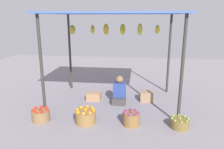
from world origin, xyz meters
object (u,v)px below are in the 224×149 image
at_px(basket_red_tomatoes, 41,115).
at_px(basket_oranges, 86,116).
at_px(wooden_crate_near_vendor, 94,96).
at_px(wooden_crate_stacked_rear, 147,96).
at_px(basket_limes, 180,123).
at_px(basket_purple_onions, 131,118).
at_px(vendor_person, 119,93).

height_order(basket_red_tomatoes, basket_oranges, basket_oranges).
xyz_separation_m(basket_oranges, wooden_crate_near_vendor, (-0.10, 1.41, -0.04)).
xyz_separation_m(basket_red_tomatoes, wooden_crate_stacked_rear, (2.47, 1.53, 0.00)).
bearing_deg(basket_limes, basket_purple_onions, 179.54).
distance_m(basket_oranges, basket_limes, 2.08).
height_order(basket_purple_onions, basket_limes, basket_purple_onions).
distance_m(wooden_crate_near_vendor, wooden_crate_stacked_rear, 1.52).
distance_m(basket_red_tomatoes, basket_limes, 3.14).
relative_size(vendor_person, basket_limes, 1.97).
bearing_deg(basket_oranges, basket_purple_onions, 1.64).
height_order(vendor_person, basket_oranges, vendor_person).
bearing_deg(basket_oranges, basket_red_tomatoes, -178.74).
bearing_deg(basket_purple_onions, vendor_person, 106.97).
distance_m(basket_purple_onions, wooden_crate_near_vendor, 1.79).
height_order(basket_limes, wooden_crate_near_vendor, basket_limes).
bearing_deg(basket_oranges, wooden_crate_stacked_rear, 46.80).
relative_size(basket_red_tomatoes, basket_purple_onions, 1.08).
relative_size(wooden_crate_near_vendor, wooden_crate_stacked_rear, 1.14).
bearing_deg(basket_red_tomatoes, wooden_crate_near_vendor, 56.23).
relative_size(basket_purple_onions, basket_limes, 0.96).
bearing_deg(wooden_crate_stacked_rear, basket_red_tomatoes, -148.24).
bearing_deg(vendor_person, basket_red_tomatoes, -142.53).
xyz_separation_m(basket_red_tomatoes, basket_purple_onions, (2.09, 0.05, 0.02)).
distance_m(vendor_person, basket_purple_onions, 1.32).
bearing_deg(vendor_person, basket_oranges, -116.86).
relative_size(vendor_person, basket_purple_onions, 2.06).
relative_size(basket_oranges, basket_limes, 1.19).
distance_m(vendor_person, wooden_crate_near_vendor, 0.79).
bearing_deg(wooden_crate_near_vendor, basket_purple_onions, -50.44).
xyz_separation_m(vendor_person, wooden_crate_stacked_rear, (0.76, 0.22, -0.16)).
relative_size(basket_limes, wooden_crate_stacked_rear, 1.13).
bearing_deg(basket_oranges, vendor_person, 63.14).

